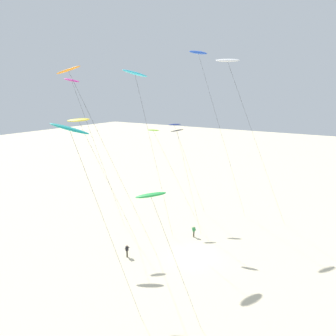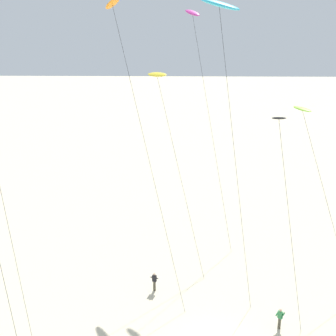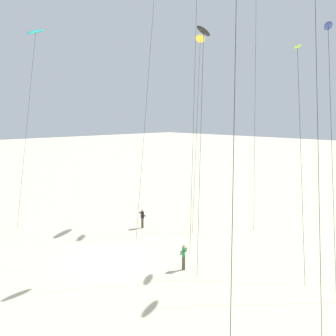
# 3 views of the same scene
# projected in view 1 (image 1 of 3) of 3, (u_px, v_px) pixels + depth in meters

# --- Properties ---
(ground_plane) EXTENTS (260.00, 260.00, 0.00)m
(ground_plane) POSITION_uv_depth(u_px,v_px,m) (193.00, 256.00, 39.08)
(ground_plane) COLOR beige
(kite_yellow) EXTENTS (5.35, 6.84, 17.12)m
(kite_yellow) POSITION_uv_depth(u_px,v_px,m) (79.00, 121.00, 38.61)
(kite_yellow) COLOR yellow
(kite_yellow) RESTS_ON ground
(kite_magenta) EXTENTS (4.86, 6.21, 22.18)m
(kite_magenta) POSITION_uv_depth(u_px,v_px,m) (73.00, 83.00, 42.25)
(kite_magenta) COLOR #D8339E
(kite_magenta) RESTS_ON ground
(kite_green) EXTENTS (3.63, 4.50, 12.82)m
(kite_green) POSITION_uv_depth(u_px,v_px,m) (151.00, 197.00, 23.74)
(kite_green) COLOR green
(kite_green) RESTS_ON ground
(kite_navy) EXTENTS (4.02, 5.24, 15.38)m
(kite_navy) POSITION_uv_depth(u_px,v_px,m) (175.00, 127.00, 48.70)
(kite_navy) COLOR navy
(kite_navy) RESTS_ON ground
(kite_blue) EXTENTS (6.72, 7.98, 26.12)m
(kite_blue) POSITION_uv_depth(u_px,v_px,m) (199.00, 54.00, 44.50)
(kite_blue) COLOR blue
(kite_blue) RESTS_ON ground
(kite_black) EXTENTS (2.76, 3.83, 15.46)m
(kite_black) POSITION_uv_depth(u_px,v_px,m) (178.00, 134.00, 41.36)
(kite_black) COLOR black
(kite_black) RESTS_ON ground
(kite_orange) EXTENTS (6.66, 8.78, 23.03)m
(kite_orange) POSITION_uv_depth(u_px,v_px,m) (70.00, 73.00, 33.25)
(kite_orange) COLOR orange
(kite_orange) RESTS_ON ground
(kite_lime) EXTENTS (4.90, 6.25, 14.67)m
(kite_lime) POSITION_uv_depth(u_px,v_px,m) (155.00, 133.00, 47.34)
(kite_lime) COLOR #8CD833
(kite_lime) RESTS_ON ground
(kite_cyan) EXTENTS (4.64, 5.20, 23.00)m
(kite_cyan) POSITION_uv_depth(u_px,v_px,m) (135.00, 74.00, 38.20)
(kite_cyan) COLOR #33BFE0
(kite_cyan) RESTS_ON ground
(kite_white) EXTENTS (7.23, 9.84, 24.68)m
(kite_white) POSITION_uv_depth(u_px,v_px,m) (228.00, 62.00, 41.67)
(kite_white) COLOR white
(kite_white) RESTS_ON ground
(kite_teal) EXTENTS (4.33, 5.53, 18.01)m
(kite_teal) POSITION_uv_depth(u_px,v_px,m) (70.00, 131.00, 23.92)
(kite_teal) COLOR teal
(kite_teal) RESTS_ON ground
(kite_flyer_nearest) EXTENTS (0.67, 0.65, 1.67)m
(kite_flyer_nearest) POSITION_uv_depth(u_px,v_px,m) (127.00, 251.00, 38.63)
(kite_flyer_nearest) COLOR #4C4738
(kite_flyer_nearest) RESTS_ON ground
(kite_flyer_middle) EXTENTS (0.73, 0.73, 1.67)m
(kite_flyer_middle) POSITION_uv_depth(u_px,v_px,m) (194.00, 231.00, 43.97)
(kite_flyer_middle) COLOR #4C4738
(kite_flyer_middle) RESTS_ON ground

